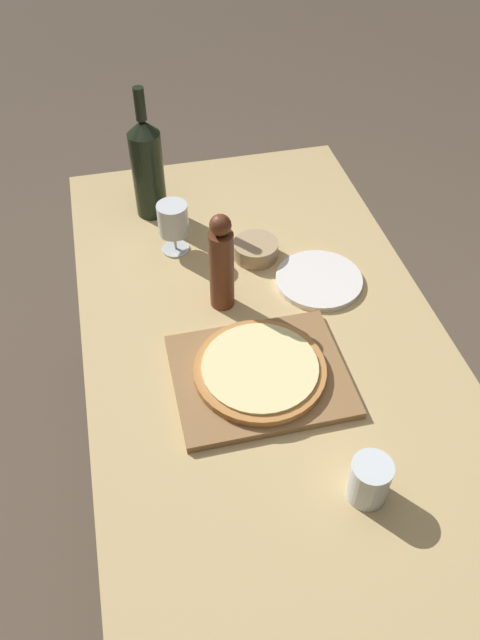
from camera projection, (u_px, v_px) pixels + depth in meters
The scene contains 10 objects.
ground_plane at pixel (261, 504), 1.95m from camera, with size 12.00×12.00×0.00m, color brown.
dining_table at pixel (267, 371), 1.48m from camera, with size 0.83×1.60×0.74m.
cutting_board at pixel (260, 375), 1.34m from camera, with size 0.37×0.30×0.02m.
pizza at pixel (260, 369), 1.33m from camera, with size 0.28×0.28×0.02m.
wine_bottle at pixel (147, 167), 1.66m from camera, with size 0.09×0.09×0.37m.
pepper_mill at pixel (221, 264), 1.42m from camera, with size 0.06×0.06×0.26m.
wine_glass at pixel (173, 221), 1.58m from camera, with size 0.08×0.08×0.14m.
small_bowl at pixel (256, 249), 1.62m from camera, with size 0.12×0.12×0.04m.
drinking_tumbler at pixel (369, 480), 1.12m from camera, with size 0.08×0.08×0.10m.
dinner_plate at pixel (319, 280), 1.56m from camera, with size 0.22×0.22×0.01m.
Camera 1 is at (-0.28, -0.91, 1.80)m, focal length 35.00 mm.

